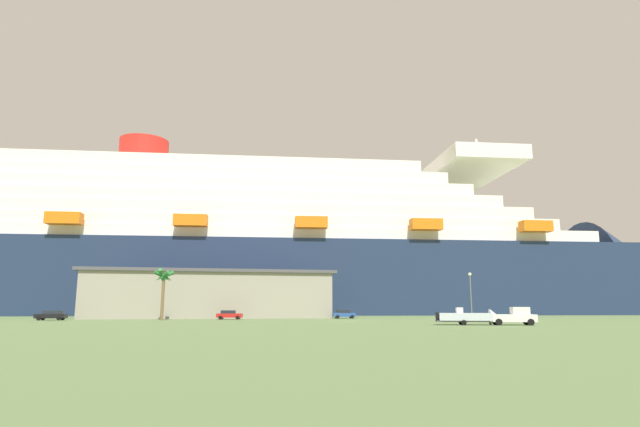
# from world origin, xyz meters

# --- Properties ---
(ground_plane) EXTENTS (600.00, 600.00, 0.00)m
(ground_plane) POSITION_xyz_m (0.00, 30.00, 0.00)
(ground_plane) COLOR #567042
(cruise_ship) EXTENTS (253.23, 45.40, 59.28)m
(cruise_ship) POSITION_xyz_m (-15.53, 65.13, 16.96)
(cruise_ship) COLOR #1E2D4C
(cruise_ship) RESTS_ON ground_plane
(terminal_building) EXTENTS (49.52, 26.63, 9.22)m
(terminal_building) POSITION_xyz_m (-23.52, 28.51, 4.63)
(terminal_building) COLOR gray
(terminal_building) RESTS_ON ground_plane
(pickup_truck) EXTENTS (5.92, 3.33, 2.20)m
(pickup_truck) POSITION_xyz_m (16.96, -19.15, 1.04)
(pickup_truck) COLOR white
(pickup_truck) RESTS_ON ground_plane
(small_boat_on_trailer) EXTENTS (8.82, 3.83, 2.15)m
(small_boat_on_trailer) POSITION_xyz_m (11.98, -17.90, 0.96)
(small_boat_on_trailer) COLOR #595960
(small_boat_on_trailer) RESTS_ON ground_plane
(palm_tree) EXTENTS (3.57, 3.14, 8.59)m
(palm_tree) POSITION_xyz_m (-30.02, 9.95, 6.69)
(palm_tree) COLOR brown
(palm_tree) RESTS_ON ground_plane
(street_lamp) EXTENTS (0.56, 0.56, 7.94)m
(street_lamp) POSITION_xyz_m (21.68, 3.82, 5.17)
(street_lamp) COLOR slate
(street_lamp) RESTS_ON ground_plane
(parked_car_black_coupe) EXTENTS (4.79, 2.03, 1.58)m
(parked_car_black_coupe) POSITION_xyz_m (-48.10, 11.84, 0.83)
(parked_car_black_coupe) COLOR black
(parked_car_black_coupe) RESTS_ON ground_plane
(parked_car_blue_suv) EXTENTS (4.28, 2.18, 1.58)m
(parked_car_blue_suv) POSITION_xyz_m (2.32, 17.93, 0.83)
(parked_car_blue_suv) COLOR #264C99
(parked_car_blue_suv) RESTS_ON ground_plane
(parked_car_white_van) EXTENTS (5.01, 2.66, 1.58)m
(parked_car_white_van) POSITION_xyz_m (-15.93, 21.47, 0.83)
(parked_car_white_van) COLOR white
(parked_car_white_van) RESTS_ON ground_plane
(parked_car_red_hatchback) EXTENTS (4.64, 2.36, 1.58)m
(parked_car_red_hatchback) POSITION_xyz_m (-19.04, 13.69, 0.83)
(parked_car_red_hatchback) COLOR red
(parked_car_red_hatchback) RESTS_ON ground_plane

